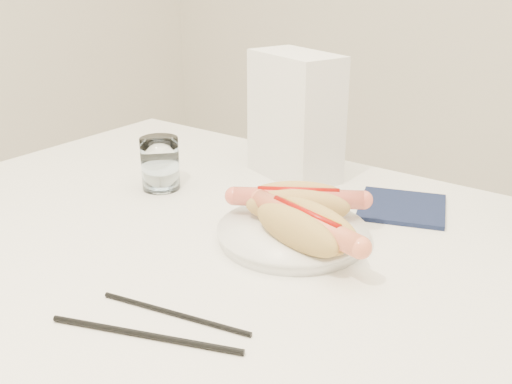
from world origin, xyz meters
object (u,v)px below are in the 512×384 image
Objects in this scene: hotdog_left at (298,203)px; table at (246,276)px; plate at (292,235)px; water_glass at (160,164)px; napkin_box at (295,117)px; hotdog_right at (306,227)px.

table is at bearing -148.49° from hotdog_left.
plate is 0.30m from water_glass.
hotdog_left is 0.78× the size of napkin_box.
hotdog_right is at bearing -34.94° from napkin_box.
hotdog_left is at bearing 112.79° from plate.
water_glass is (-0.30, 0.04, 0.04)m from plate.
hotdog_left is at bearing 144.90° from hotdog_right.
napkin_box is at bearing 141.16° from hotdog_right.
plate is 0.29m from napkin_box.
water_glass is at bearing 162.92° from table.
hotdog_right is (0.09, 0.01, 0.10)m from table.
hotdog_right is 0.88× the size of napkin_box.
napkin_box is at bearing 108.74° from table.
hotdog_right is at bearing -34.90° from plate.
hotdog_right reaches higher than table.
napkin_box is (-0.13, 0.19, 0.07)m from hotdog_left.
hotdog_left is at bearing 0.60° from water_glass.
water_glass is 0.25m from napkin_box.
table is 13.12× the size of water_glass.
napkin_box reaches higher than hotdog_right.
hotdog_left is 0.24m from napkin_box.
table is 5.33× the size of napkin_box.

